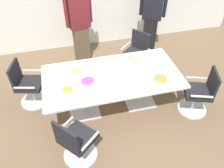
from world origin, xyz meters
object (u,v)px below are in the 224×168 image
(office_chair_2, at_px, (200,94))
(snack_bowl_cookies, at_px, (77,71))
(snack_bowl_chips_orange, at_px, (68,90))
(office_chair_1, at_px, (76,142))
(donut_platter, at_px, (131,62))
(snack_bowl_pretzels, at_px, (161,80))
(conference_table, at_px, (112,81))
(office_chair_0, at_px, (28,86))
(napkin_pile, at_px, (157,56))
(plate_stack, at_px, (109,70))
(office_chair_3, at_px, (136,55))
(person_standing_0, at_px, (80,23))
(person_standing_1, at_px, (152,15))
(snack_bowl_candy_mix, at_px, (88,82))

(office_chair_2, height_order, snack_bowl_cookies, office_chair_2)
(snack_bowl_chips_orange, bearing_deg, office_chair_1, -90.35)
(snack_bowl_cookies, height_order, donut_platter, snack_bowl_cookies)
(snack_bowl_pretzels, xyz_separation_m, donut_platter, (-0.31, 0.63, -0.03))
(snack_bowl_pretzels, bearing_deg, snack_bowl_chips_orange, 175.26)
(office_chair_1, height_order, office_chair_2, same)
(conference_table, distance_m, office_chair_2, 1.61)
(conference_table, bearing_deg, snack_bowl_pretzels, -25.89)
(office_chair_0, height_order, snack_bowl_chips_orange, office_chair_0)
(donut_platter, relative_size, napkin_pile, 2.30)
(snack_bowl_pretzels, xyz_separation_m, plate_stack, (-0.76, 0.51, -0.03))
(office_chair_3, height_order, person_standing_0, person_standing_0)
(person_standing_1, height_order, donut_platter, person_standing_1)
(snack_bowl_candy_mix, relative_size, snack_bowl_pretzels, 0.98)
(person_standing_0, bearing_deg, plate_stack, 87.14)
(conference_table, xyz_separation_m, office_chair_2, (1.52, -0.50, -0.22))
(office_chair_1, relative_size, donut_platter, 2.80)
(snack_bowl_cookies, bearing_deg, office_chair_0, 162.42)
(office_chair_1, bearing_deg, snack_bowl_candy_mix, 116.55)
(office_chair_0, bearing_deg, snack_bowl_cookies, 87.19)
(office_chair_2, relative_size, person_standing_0, 0.49)
(office_chair_1, distance_m, napkin_pile, 2.20)
(person_standing_1, bearing_deg, office_chair_3, 76.15)
(conference_table, bearing_deg, office_chair_0, 161.98)
(office_chair_0, relative_size, office_chair_3, 1.00)
(office_chair_2, xyz_separation_m, snack_bowl_pretzels, (-0.77, 0.13, 0.39))
(office_chair_1, relative_size, office_chair_2, 1.00)
(plate_stack, bearing_deg, napkin_pile, 8.89)
(office_chair_0, distance_m, person_standing_0, 1.74)
(person_standing_0, distance_m, snack_bowl_cookies, 1.45)
(napkin_pile, bearing_deg, snack_bowl_cookies, -176.28)
(office_chair_0, bearing_deg, snack_bowl_candy_mix, 75.44)
(snack_bowl_chips_orange, relative_size, napkin_pile, 1.30)
(office_chair_0, relative_size, snack_bowl_pretzels, 3.59)
(office_chair_2, height_order, napkin_pile, office_chair_2)
(person_standing_1, bearing_deg, snack_bowl_pretzels, 99.17)
(person_standing_0, distance_m, snack_bowl_chips_orange, 1.92)
(office_chair_2, distance_m, person_standing_0, 2.86)
(donut_platter, bearing_deg, person_standing_0, 119.48)
(office_chair_0, distance_m, person_standing_1, 3.17)
(office_chair_2, xyz_separation_m, snack_bowl_chips_orange, (-2.31, 0.26, 0.39))
(plate_stack, bearing_deg, conference_table, -85.25)
(person_standing_0, height_order, snack_bowl_candy_mix, person_standing_0)
(person_standing_1, xyz_separation_m, snack_bowl_candy_mix, (-1.82, -1.76, -0.18))
(office_chair_0, height_order, office_chair_3, same)
(conference_table, distance_m, snack_bowl_cookies, 0.65)
(office_chair_3, bearing_deg, snack_bowl_cookies, 78.64)
(conference_table, xyz_separation_m, snack_bowl_chips_orange, (-0.79, -0.24, 0.17))
(plate_stack, xyz_separation_m, napkin_pile, (0.97, 0.15, 0.02))
(conference_table, relative_size, office_chair_2, 2.64)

